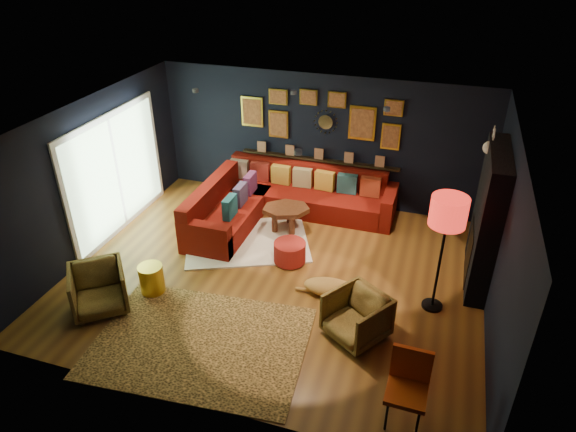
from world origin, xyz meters
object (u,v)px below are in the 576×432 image
(sectional, at_px, (276,202))
(floor_lamp, at_px, (448,216))
(coffee_table, at_px, (286,212))
(gold_stool, at_px, (152,279))
(armchair_left, at_px, (98,287))
(pouf, at_px, (290,252))
(orange_chair, at_px, (408,381))
(dog, at_px, (332,285))
(armchair_right, at_px, (357,315))

(sectional, relative_size, floor_lamp, 1.84)
(coffee_table, height_order, gold_stool, coffee_table)
(armchair_left, relative_size, gold_stool, 1.66)
(pouf, bearing_deg, sectional, 117.46)
(pouf, xyz_separation_m, armchair_left, (-2.30, -1.99, 0.19))
(coffee_table, bearing_deg, pouf, -68.58)
(orange_chair, distance_m, dog, 2.34)
(armchair_right, relative_size, gold_stool, 1.59)
(pouf, xyz_separation_m, armchair_right, (1.41, -1.42, 0.17))
(coffee_table, xyz_separation_m, armchair_right, (1.79, -2.41, -0.01))
(dog, bearing_deg, sectional, 127.05)
(armchair_right, height_order, gold_stool, armchair_right)
(sectional, relative_size, dog, 2.88)
(sectional, xyz_separation_m, coffee_table, (0.34, -0.42, 0.06))
(coffee_table, distance_m, dog, 2.10)
(sectional, xyz_separation_m, floor_lamp, (3.11, -1.86, 1.25))
(coffee_table, bearing_deg, sectional, 129.43)
(coffee_table, relative_size, armchair_right, 1.42)
(coffee_table, xyz_separation_m, gold_stool, (-1.41, -2.39, -0.15))
(dog, bearing_deg, armchair_right, -56.16)
(pouf, relative_size, orange_chair, 0.56)
(floor_lamp, height_order, dog, floor_lamp)
(coffee_table, distance_m, floor_lamp, 3.34)
(armchair_left, relative_size, floor_lamp, 0.42)
(coffee_table, height_order, floor_lamp, floor_lamp)
(dog, bearing_deg, pouf, 142.03)
(pouf, distance_m, dog, 1.11)
(pouf, bearing_deg, armchair_right, -45.31)
(armchair_right, bearing_deg, gold_stool, -146.37)
(armchair_left, relative_size, dog, 0.66)
(coffee_table, bearing_deg, dog, -52.48)
(coffee_table, bearing_deg, floor_lamp, -27.49)
(sectional, height_order, coffee_table, sectional)
(coffee_table, relative_size, pouf, 1.98)
(gold_stool, relative_size, dog, 0.40)
(pouf, bearing_deg, floor_lamp, -10.80)
(armchair_left, height_order, orange_chair, orange_chair)
(armchair_right, distance_m, floor_lamp, 1.82)
(armchair_right, relative_size, orange_chair, 0.78)
(sectional, distance_m, pouf, 1.59)
(coffee_table, distance_m, armchair_right, 3.00)
(gold_stool, distance_m, floor_lamp, 4.49)
(gold_stool, height_order, dog, gold_stool)
(pouf, distance_m, orange_chair, 3.41)
(pouf, relative_size, dog, 0.45)
(floor_lamp, bearing_deg, pouf, 169.20)
(floor_lamp, bearing_deg, orange_chair, -94.87)
(pouf, bearing_deg, orange_chair, -49.40)
(armchair_left, bearing_deg, gold_stool, 10.57)
(orange_chair, bearing_deg, floor_lamp, 86.56)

